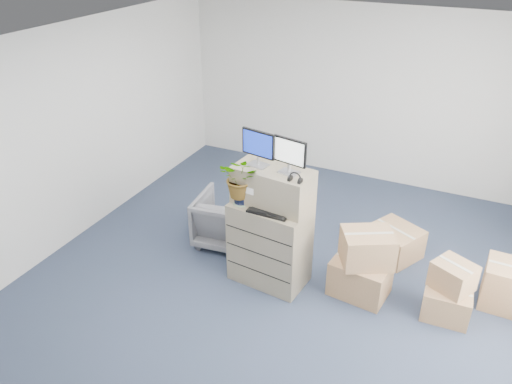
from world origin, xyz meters
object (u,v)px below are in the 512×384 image
monitor_left (258,146)px  office_chair (226,217)px  filing_cabinet_lower (270,243)px  water_bottle (282,195)px  monitor_right (289,154)px  keyboard (269,212)px  potted_plant (241,182)px

monitor_left → office_chair: 1.53m
filing_cabinet_lower → water_bottle: bearing=38.3°
monitor_left → monitor_right: (0.38, -0.03, -0.01)m
monitor_right → office_chair: 1.73m
monitor_left → office_chair: size_ratio=0.54×
monitor_right → keyboard: 0.69m
office_chair → monitor_left: bearing=141.0°
filing_cabinet_lower → water_bottle: (0.11, 0.07, 0.65)m
monitor_right → potted_plant: monitor_right is taller
monitor_right → filing_cabinet_lower: bearing=-159.9°
monitor_right → keyboard: bearing=-117.9°
filing_cabinet_lower → water_bottle: 0.66m
water_bottle → monitor_left: bearing=-178.4°
water_bottle → office_chair: 1.30m
monitor_right → water_bottle: 0.54m
filing_cabinet_lower → keyboard: keyboard is taller
monitor_right → keyboard: (-0.15, -0.18, -0.65)m
water_bottle → filing_cabinet_lower: bearing=-147.7°
keyboard → potted_plant: bearing=170.1°
filing_cabinet_lower → office_chair: filing_cabinet_lower is taller
potted_plant → office_chair: 1.19m
keyboard → office_chair: bearing=145.0°
keyboard → office_chair: (-0.89, 0.64, -0.66)m
filing_cabinet_lower → monitor_right: (0.20, 0.03, 1.18)m
filing_cabinet_lower → office_chair: size_ratio=1.34×
potted_plant → monitor_right: bearing=12.7°
monitor_left → keyboard: 0.73m
filing_cabinet_lower → potted_plant: (-0.32, -0.09, 0.78)m
office_chair → potted_plant: bearing=126.2°
monitor_left → potted_plant: size_ratio=0.84×
water_bottle → office_chair: bearing=156.4°
monitor_left → office_chair: bearing=158.2°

